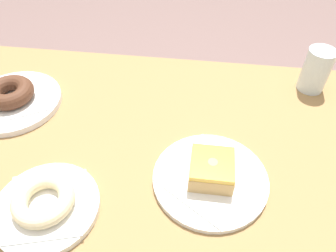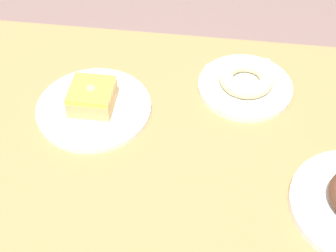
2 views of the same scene
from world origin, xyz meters
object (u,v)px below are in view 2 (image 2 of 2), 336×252
plate_glazed_square (94,108)px  plate_sugar_ring (245,87)px  donut_sugar_ring (246,78)px  donut_glazed_square (92,97)px

plate_glazed_square → plate_sugar_ring: size_ratio=1.17×
donut_sugar_ring → plate_sugar_ring: bearing=-90.0°
donut_glazed_square → plate_sugar_ring: size_ratio=0.43×
donut_glazed_square → plate_sugar_ring: bearing=18.9°
plate_sugar_ring → donut_sugar_ring: donut_sugar_ring is taller
plate_glazed_square → donut_sugar_ring: 0.32m
donut_sugar_ring → plate_glazed_square: bearing=-161.1°
plate_glazed_square → plate_sugar_ring: (0.30, 0.10, 0.00)m
donut_glazed_square → donut_sugar_ring: bearing=18.9°
donut_glazed_square → donut_sugar_ring: (0.30, 0.10, -0.01)m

